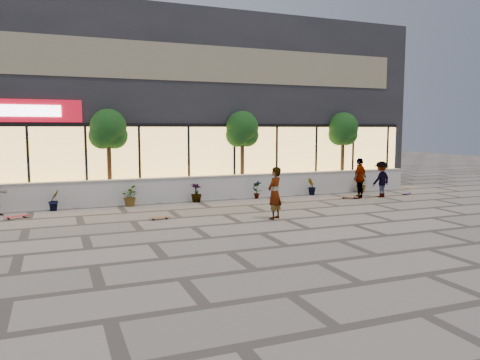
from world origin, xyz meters
name	(u,v)px	position (x,y,z in m)	size (l,w,h in m)	color
ground	(261,233)	(0.00, 0.00, 0.00)	(80.00, 80.00, 0.00)	gray
planter_wall	(195,188)	(0.00, 7.00, 0.52)	(22.00, 0.42, 1.04)	silver
retail_building	(165,107)	(0.00, 12.49, 4.25)	(24.00, 9.17, 8.50)	#222327
shrub_b	(54,200)	(-5.70, 6.45, 0.41)	(0.45, 0.36, 0.81)	#183E13
shrub_c	(129,196)	(-2.90, 6.45, 0.41)	(0.73, 0.63, 0.81)	#183E13
shrub_d	(196,193)	(-0.10, 6.45, 0.41)	(0.45, 0.45, 0.81)	#183E13
shrub_e	(257,189)	(2.70, 6.45, 0.41)	(0.43, 0.29, 0.81)	#183E13
shrub_f	(312,187)	(5.50, 6.45, 0.41)	(0.45, 0.36, 0.81)	#183E13
shrub_g	(362,184)	(8.30, 6.45, 0.41)	(0.73, 0.63, 0.81)	#183E13
tree_midwest	(108,131)	(-3.50, 7.70, 2.99)	(1.60, 1.50, 3.92)	#4D2E1B
tree_mideast	(242,131)	(2.50, 7.70, 2.99)	(1.60, 1.50, 3.92)	#4D2E1B
tree_east	(343,131)	(8.00, 7.70, 2.99)	(1.60, 1.50, 3.92)	#4D2E1B
skater_center	(275,193)	(1.35, 1.88, 0.90)	(0.65, 0.43, 1.80)	white
skater_right_near	(360,178)	(7.00, 4.84, 0.90)	(1.06, 0.44, 1.80)	silver
skater_right_far	(381,179)	(8.11, 4.76, 0.82)	(1.05, 0.61, 1.63)	#9A321C
skateboard_center	(160,218)	(-2.36, 3.19, 0.07)	(0.75, 0.23, 0.09)	brown
skateboard_left	(16,216)	(-6.92, 5.19, 0.08)	(0.85, 0.47, 0.10)	#B6222B
skateboard_right_near	(349,197)	(6.47, 4.85, 0.08)	(0.77, 0.61, 0.10)	#9F5434
skateboard_right_far	(407,193)	(9.80, 4.99, 0.07)	(0.71, 0.41, 0.08)	#6C5093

